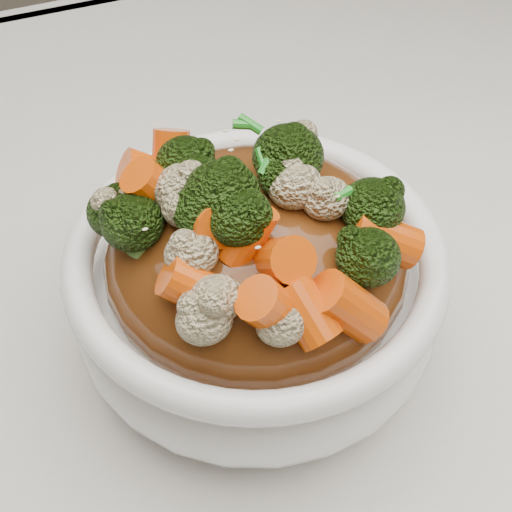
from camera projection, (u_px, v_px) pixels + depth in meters
name	position (u px, v px, depth m)	size (l,w,h in m)	color
tablecloth	(342.00, 321.00, 0.49)	(1.20, 0.80, 0.04)	silver
bowl	(256.00, 293.00, 0.42)	(0.20, 0.20, 0.08)	white
sauce_base	(256.00, 260.00, 0.40)	(0.16, 0.16, 0.09)	#53290E
carrots	(256.00, 177.00, 0.36)	(0.16, 0.16, 0.05)	#DC4C07
broccoli	(256.00, 179.00, 0.36)	(0.16, 0.16, 0.04)	black
cauliflower	(256.00, 182.00, 0.36)	(0.16, 0.16, 0.03)	#C4B386
scallions	(256.00, 176.00, 0.36)	(0.12, 0.12, 0.02)	#21881F
sesame_seeds	(256.00, 176.00, 0.36)	(0.14, 0.14, 0.01)	beige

